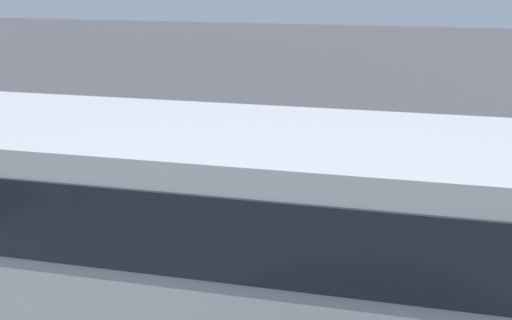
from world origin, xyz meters
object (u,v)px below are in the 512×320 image
at_px(spectator_left, 326,208).
at_px(spectator_right, 181,202).
at_px(spectator_far_left, 402,227).
at_px(spectator_centre, 263,206).
at_px(stunt_motorcycle, 225,125).
at_px(spectator_far_right, 125,197).
at_px(parked_motorcycle_silver, 80,236).
at_px(traffic_cone, 319,152).
at_px(tour_bus, 240,245).

bearing_deg(spectator_left, spectator_right, 5.57).
height_order(spectator_far_left, spectator_left, spectator_left).
distance_m(spectator_far_left, spectator_right, 3.96).
distance_m(spectator_left, spectator_right, 2.66).
bearing_deg(spectator_centre, stunt_motorcycle, -67.72).
bearing_deg(spectator_far_right, spectator_right, -178.14).
height_order(spectator_centre, parked_motorcycle_silver, spectator_centre).
height_order(spectator_left, traffic_cone, spectator_left).
relative_size(spectator_centre, spectator_right, 0.99).
bearing_deg(parked_motorcycle_silver, spectator_left, -168.00).
bearing_deg(spectator_far_left, traffic_cone, -71.08).
bearing_deg(spectator_far_left, spectator_far_right, -0.66).
bearing_deg(spectator_far_right, parked_motorcycle_silver, 44.82).
bearing_deg(traffic_cone, stunt_motorcycle, 7.29).
bearing_deg(stunt_motorcycle, traffic_cone, -172.71).
height_order(spectator_left, spectator_right, spectator_left).
relative_size(spectator_right, spectator_far_right, 0.99).
height_order(tour_bus, spectator_right, tour_bus).
bearing_deg(spectator_left, spectator_centre, 5.70).
xyz_separation_m(spectator_left, spectator_right, (2.65, 0.26, -0.01)).
distance_m(spectator_far_left, spectator_far_right, 5.07).
xyz_separation_m(spectator_right, stunt_motorcycle, (0.49, -5.02, -0.00)).
bearing_deg(traffic_cone, parked_motorcycle_silver, 57.42).
relative_size(spectator_far_left, traffic_cone, 2.65).
relative_size(spectator_right, traffic_cone, 2.77).
relative_size(spectator_far_right, stunt_motorcycle, 0.90).
xyz_separation_m(spectator_centre, spectator_right, (1.51, 0.14, 0.01)).
distance_m(spectator_left, parked_motorcycle_silver, 4.53).
bearing_deg(spectator_left, parked_motorcycle_silver, 12.00).
relative_size(spectator_left, spectator_far_right, 1.00).
bearing_deg(spectator_left, tour_bus, 70.21).
xyz_separation_m(tour_bus, spectator_right, (1.70, -2.38, -0.61)).
relative_size(spectator_centre, spectator_far_right, 0.98).
height_order(spectator_centre, spectator_far_right, spectator_far_right).
xyz_separation_m(spectator_left, spectator_far_right, (3.75, 0.29, 0.00)).
relative_size(spectator_left, traffic_cone, 2.78).
bearing_deg(traffic_cone, tour_bus, 87.05).
distance_m(spectator_right, parked_motorcycle_silver, 1.96).
height_order(spectator_centre, spectator_right, spectator_right).
bearing_deg(tour_bus, spectator_far_left, -134.74).
distance_m(spectator_far_left, spectator_left, 1.36).
xyz_separation_m(spectator_centre, traffic_cone, (-0.59, -5.20, -0.73)).
height_order(spectator_far_left, traffic_cone, spectator_far_left).
relative_size(spectator_left, spectator_centre, 1.02).
bearing_deg(spectator_right, traffic_cone, -111.43).
bearing_deg(parked_motorcycle_silver, spectator_centre, -165.85).
relative_size(spectator_far_left, spectator_centre, 0.97).
height_order(tour_bus, traffic_cone, tour_bus).
xyz_separation_m(parked_motorcycle_silver, stunt_motorcycle, (-1.26, -5.69, 0.55)).
relative_size(spectator_far_left, spectator_far_right, 0.95).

